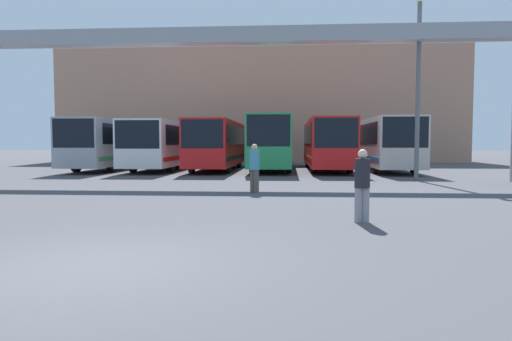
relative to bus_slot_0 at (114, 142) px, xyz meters
name	(u,v)px	position (x,y,z in m)	size (l,w,h in m)	color
ground_plane	(90,267)	(8.67, -23.18, -1.80)	(200.00, 200.00, 0.00)	#47474C
building_backdrop	(261,109)	(8.67, 17.16, 3.33)	(37.07, 12.00, 10.27)	tan
overhead_gantry	(229,54)	(8.67, -8.17, 4.01)	(26.58, 0.80, 6.98)	gray
bus_slot_0	(114,142)	(0.00, 0.00, 0.00)	(2.51, 11.44, 3.13)	#999EA5
bus_slot_1	(167,143)	(3.47, 0.16, -0.06)	(2.63, 11.76, 3.03)	silver
bus_slot_2	(217,142)	(6.93, -0.51, -0.03)	(2.45, 10.43, 3.07)	red
bus_slot_3	(272,140)	(10.40, 0.44, 0.10)	(2.48, 12.32, 3.30)	#268C4C
bus_slot_4	(326,142)	(13.87, 0.19, -0.01)	(2.45, 11.83, 3.12)	red
bus_slot_5	(384,141)	(17.34, -0.50, 0.02)	(2.52, 10.44, 3.16)	beige
pedestrian_far_center	(362,184)	(13.03, -19.26, -0.96)	(0.33, 0.33, 1.60)	gray
pedestrian_near_center	(254,167)	(10.26, -13.53, -0.91)	(0.35, 0.35, 1.69)	brown
lamp_post	(418,81)	(17.29, -7.97, 2.75)	(0.36, 0.36, 8.38)	#595B60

